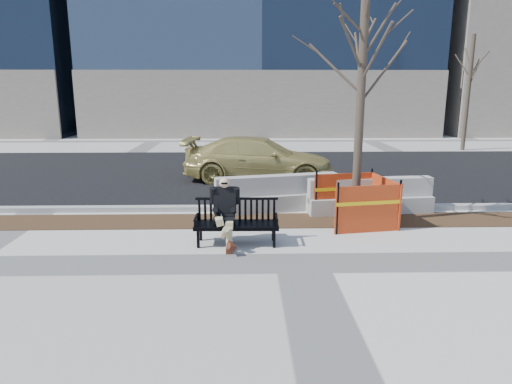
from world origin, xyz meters
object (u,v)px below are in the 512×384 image
seated_man (225,243)px  sedan (259,180)px  jersey_barrier_right (369,212)px  jersey_barrier_left (277,210)px  bench (237,244)px  tree_fence (354,223)px

seated_man → sedan: 6.29m
seated_man → jersey_barrier_right: (3.49, 2.20, 0.00)m
seated_man → jersey_barrier_left: size_ratio=0.43×
bench → sedan: bearing=85.3°
tree_fence → jersey_barrier_left: bearing=145.0°
tree_fence → sedan: bearing=112.6°
seated_man → jersey_barrier_right: size_ratio=0.43×
bench → jersey_barrier_right: size_ratio=0.55×
jersey_barrier_left → jersey_barrier_right: size_ratio=1.02×
tree_fence → seated_man: bearing=-155.8°
seated_man → tree_fence: bearing=25.2°
bench → seated_man: seated_man is taller
seated_man → jersey_barrier_left: (1.21, 2.50, 0.00)m
tree_fence → bench: bearing=-153.1°
bench → sedan: (0.63, 6.28, 0.00)m
jersey_barrier_left → jersey_barrier_right: 2.29m
jersey_barrier_left → jersey_barrier_right: jersey_barrier_left is taller
bench → seated_man: (-0.23, 0.05, 0.00)m
seated_man → tree_fence: 3.19m
tree_fence → jersey_barrier_left: tree_fence is taller
sedan → jersey_barrier_left: 3.75m
sedan → jersey_barrier_right: size_ratio=1.60×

